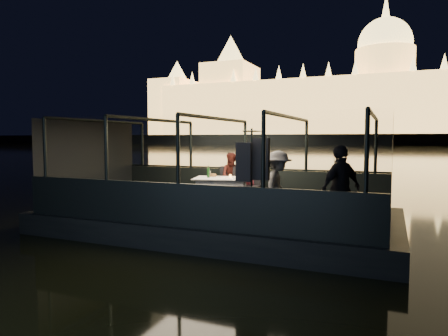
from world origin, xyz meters
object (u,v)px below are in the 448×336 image
at_px(chair_port_right, 251,188).
at_px(coat_stand, 251,184).
at_px(chair_port_left, 225,186).
at_px(wine_bottle, 208,172).
at_px(person_woman_coral, 249,176).
at_px(passenger_dark, 341,189).
at_px(passenger_stripe, 278,184).
at_px(person_man_maroon, 232,175).
at_px(dining_table_central, 222,192).

height_order(chair_port_right, coat_stand, coat_stand).
relative_size(chair_port_left, wine_bottle, 3.04).
bearing_deg(wine_bottle, person_woman_coral, 48.99).
xyz_separation_m(passenger_dark, wine_bottle, (-3.65, 1.90, 0.06)).
xyz_separation_m(chair_port_right, passenger_dark, (2.70, -2.66, 0.40)).
bearing_deg(passenger_stripe, chair_port_left, 40.05).
distance_m(person_woman_coral, person_man_maroon, 0.55).
relative_size(dining_table_central, coat_stand, 0.72).
bearing_deg(wine_bottle, passenger_dark, -27.53).
relative_size(dining_table_central, passenger_stripe, 0.93).
bearing_deg(coat_stand, passenger_dark, 5.80).
xyz_separation_m(coat_stand, passenger_dark, (1.72, 0.17, -0.05)).
bearing_deg(wine_bottle, person_man_maroon, 74.80).
relative_size(passenger_stripe, wine_bottle, 4.77).
bearing_deg(chair_port_left, passenger_dark, -42.84).
bearing_deg(person_man_maroon, person_woman_coral, -19.77).
distance_m(person_man_maroon, wine_bottle, 1.09).
distance_m(chair_port_left, passenger_stripe, 3.19).
height_order(chair_port_left, coat_stand, coat_stand).
bearing_deg(chair_port_left, chair_port_right, -9.74).
distance_m(chair_port_right, passenger_stripe, 2.66).
xyz_separation_m(coat_stand, wine_bottle, (-1.93, 2.08, 0.02)).
bearing_deg(coat_stand, person_man_maroon, 117.94).
xyz_separation_m(chair_port_left, wine_bottle, (-0.14, -0.82, 0.47)).
relative_size(coat_stand, person_man_maroon, 1.43).
bearing_deg(person_woman_coral, dining_table_central, -139.43).
distance_m(chair_port_left, chair_port_right, 0.80).
height_order(person_man_maroon, passenger_stripe, passenger_stripe).
distance_m(passenger_dark, wine_bottle, 4.12).
xyz_separation_m(dining_table_central, person_man_maroon, (-0.07, 0.94, 0.36)).
distance_m(dining_table_central, passenger_stripe, 2.57).
bearing_deg(dining_table_central, person_man_maroon, 94.04).
bearing_deg(chair_port_left, coat_stand, -63.33).
bearing_deg(passenger_dark, chair_port_right, -99.49).
relative_size(dining_table_central, chair_port_left, 1.46).
height_order(chair_port_right, person_woman_coral, person_woman_coral).
bearing_deg(coat_stand, chair_port_right, 109.20).
height_order(dining_table_central, passenger_dark, passenger_dark).
relative_size(chair_port_left, passenger_stripe, 0.64).
xyz_separation_m(person_man_maroon, wine_bottle, (-0.28, -1.04, 0.17)).
bearing_deg(dining_table_central, passenger_dark, -31.20).
bearing_deg(passenger_stripe, chair_port_right, 28.26).
xyz_separation_m(dining_table_central, chair_port_left, (-0.20, 0.73, 0.06)).
distance_m(chair_port_left, wine_bottle, 0.96).
xyz_separation_m(dining_table_central, wine_bottle, (-0.35, -0.10, 0.53)).
bearing_deg(chair_port_left, person_man_maroon, 52.08).
distance_m(dining_table_central, chair_port_left, 0.76).
bearing_deg(passenger_dark, person_man_maroon, -96.07).
xyz_separation_m(coat_stand, person_man_maroon, (-1.65, 3.11, -0.15)).
distance_m(chair_port_left, coat_stand, 3.44).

